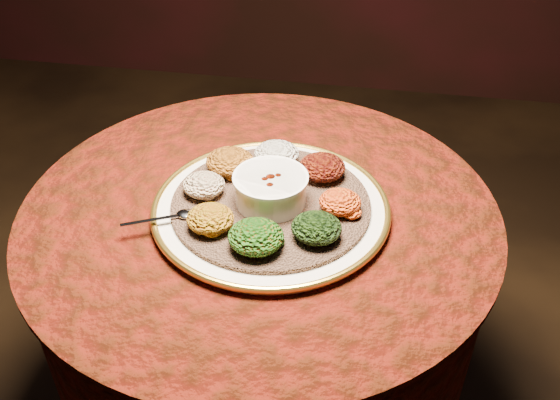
# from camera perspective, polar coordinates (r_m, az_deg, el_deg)

# --- Properties ---
(table) EXTENTS (0.96, 0.96, 0.73)m
(table) POSITION_cam_1_polar(r_m,az_deg,el_deg) (1.37, -1.75, -6.46)
(table) COLOR black
(table) RESTS_ON ground
(platter) EXTENTS (0.55, 0.55, 0.02)m
(platter) POSITION_cam_1_polar(r_m,az_deg,el_deg) (1.23, -0.84, -0.74)
(platter) COLOR white
(platter) RESTS_ON table
(injera) EXTENTS (0.51, 0.51, 0.01)m
(injera) POSITION_cam_1_polar(r_m,az_deg,el_deg) (1.22, -0.85, -0.34)
(injera) COLOR brown
(injera) RESTS_ON platter
(stew_bowl) EXTENTS (0.15, 0.15, 0.06)m
(stew_bowl) POSITION_cam_1_polar(r_m,az_deg,el_deg) (1.20, -0.86, 1.18)
(stew_bowl) COLOR white
(stew_bowl) RESTS_ON injera
(spoon) EXTENTS (0.13, 0.07, 0.01)m
(spoon) POSITION_cam_1_polar(r_m,az_deg,el_deg) (1.19, -9.06, -1.36)
(spoon) COLOR silver
(spoon) RESTS_ON injera
(portion_ayib) EXTENTS (0.10, 0.09, 0.05)m
(portion_ayib) POSITION_cam_1_polar(r_m,az_deg,el_deg) (1.31, -0.31, 4.22)
(portion_ayib) COLOR beige
(portion_ayib) RESTS_ON injera
(portion_kitfo) EXTENTS (0.10, 0.09, 0.05)m
(portion_kitfo) POSITION_cam_1_polar(r_m,az_deg,el_deg) (1.28, 3.87, 3.02)
(portion_kitfo) COLOR black
(portion_kitfo) RESTS_ON injera
(portion_tikil) EXTENTS (0.08, 0.08, 0.04)m
(portion_tikil) POSITION_cam_1_polar(r_m,az_deg,el_deg) (1.19, 5.52, -0.17)
(portion_tikil) COLOR #C58010
(portion_tikil) RESTS_ON injera
(portion_gomen) EXTENTS (0.09, 0.09, 0.04)m
(portion_gomen) POSITION_cam_1_polar(r_m,az_deg,el_deg) (1.12, 3.35, -2.56)
(portion_gomen) COLOR black
(portion_gomen) RESTS_ON injera
(portion_mixveg) EXTENTS (0.10, 0.10, 0.05)m
(portion_mixveg) POSITION_cam_1_polar(r_m,az_deg,el_deg) (1.10, -2.22, -3.38)
(portion_mixveg) COLOR #902D09
(portion_mixveg) RESTS_ON injera
(portion_kik) EXTENTS (0.09, 0.08, 0.04)m
(portion_kik) POSITION_cam_1_polar(r_m,az_deg,el_deg) (1.15, -6.39, -1.70)
(portion_kik) COLOR #98550D
(portion_kik) RESTS_ON injera
(portion_timatim) EXTENTS (0.08, 0.08, 0.04)m
(portion_timatim) POSITION_cam_1_polar(r_m,az_deg,el_deg) (1.24, -6.98, 1.38)
(portion_timatim) COLOR #760707
(portion_timatim) RESTS_ON injera
(portion_shiro) EXTENTS (0.10, 0.09, 0.05)m
(portion_shiro) POSITION_cam_1_polar(r_m,az_deg,el_deg) (1.29, -4.60, 3.52)
(portion_shiro) COLOR #A25813
(portion_shiro) RESTS_ON injera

